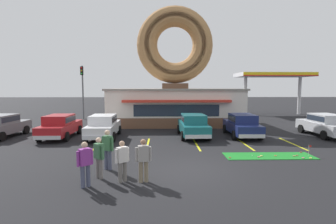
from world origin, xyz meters
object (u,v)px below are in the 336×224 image
at_px(pedestrian_leather_jacket_man, 122,160).
at_px(pedestrian_hooded_kid, 85,162).
at_px(traffic_light_pole, 83,85).
at_px(pedestrian_blue_sweater_man, 99,156).
at_px(car_navy, 242,124).
at_px(trash_bin, 243,123).
at_px(golf_ball, 252,155).
at_px(pedestrian_beanie_man, 108,148).
at_px(car_teal, 193,125).
at_px(car_grey, 2,125).
at_px(putting_flag_pin, 310,148).
at_px(pedestrian_clipboard_woman, 143,159).
at_px(car_white, 103,125).
at_px(car_silver, 325,124).
at_px(car_red, 60,125).

bearing_deg(pedestrian_leather_jacket_man, pedestrian_hooded_kid, -158.30).
bearing_deg(traffic_light_pole, pedestrian_blue_sweater_man, -71.80).
relative_size(car_navy, pedestrian_leather_jacket_man, 2.95).
height_order(trash_bin, traffic_light_pole, traffic_light_pole).
distance_m(golf_ball, pedestrian_blue_sweater_man, 7.68).
height_order(car_navy, pedestrian_beanie_man, pedestrian_beanie_man).
bearing_deg(car_teal, car_grey, 179.87).
bearing_deg(putting_flag_pin, golf_ball, 178.64).
bearing_deg(pedestrian_clipboard_woman, pedestrian_blue_sweater_man, 165.69).
bearing_deg(pedestrian_blue_sweater_man, putting_flag_pin, 16.61).
relative_size(car_teal, pedestrian_beanie_man, 2.69).
xyz_separation_m(car_grey, pedestrian_blue_sweater_man, (8.75, -8.39, 0.01)).
height_order(putting_flag_pin, pedestrian_clipboard_woman, pedestrian_clipboard_woman).
bearing_deg(pedestrian_hooded_kid, car_teal, 62.13).
height_order(car_white, pedestrian_clipboard_woman, pedestrian_clipboard_woman).
distance_m(golf_ball, traffic_light_pole, 20.90).
distance_m(putting_flag_pin, car_teal, 7.57).
relative_size(car_white, pedestrian_leather_jacket_man, 2.96).
xyz_separation_m(pedestrian_hooded_kid, pedestrian_leather_jacket_man, (1.22, 0.49, -0.05)).
xyz_separation_m(golf_ball, pedestrian_hooded_kid, (-7.28, -3.92, 0.85)).
relative_size(golf_ball, car_teal, 0.01).
distance_m(pedestrian_blue_sweater_man, traffic_light_pole, 20.00).
relative_size(pedestrian_blue_sweater_man, pedestrian_beanie_man, 0.94).
xyz_separation_m(golf_ball, car_silver, (7.05, 5.34, 0.82)).
distance_m(car_grey, pedestrian_beanie_man, 11.49).
relative_size(car_red, pedestrian_blue_sweater_man, 2.85).
bearing_deg(pedestrian_hooded_kid, car_navy, 48.03).
height_order(car_teal, pedestrian_hooded_kid, pedestrian_hooded_kid).
height_order(car_teal, trash_bin, car_teal).
bearing_deg(putting_flag_pin, pedestrian_leather_jacket_man, -159.38).
distance_m(putting_flag_pin, car_grey, 19.43).
xyz_separation_m(car_silver, pedestrian_hooded_kid, (-14.33, -9.27, 0.03)).
relative_size(car_grey, pedestrian_leather_jacket_man, 3.00).
relative_size(car_white, pedestrian_beanie_man, 2.68).
xyz_separation_m(car_grey, car_red, (4.10, -0.17, 0.00)).
height_order(car_navy, car_white, same).
bearing_deg(car_white, car_grey, 177.71).
xyz_separation_m(putting_flag_pin, car_navy, (-1.77, 5.49, 0.43)).
relative_size(car_grey, trash_bin, 4.77).
height_order(car_silver, trash_bin, car_silver).
xyz_separation_m(car_silver, traffic_light_pole, (-20.24, 10.45, 2.84)).
bearing_deg(pedestrian_leather_jacket_man, car_white, 106.83).
xyz_separation_m(pedestrian_hooded_kid, trash_bin, (9.51, 12.77, -0.40)).
distance_m(pedestrian_leather_jacket_man, pedestrian_clipboard_woman, 0.79).
bearing_deg(pedestrian_leather_jacket_man, pedestrian_beanie_man, 119.45).
relative_size(golf_ball, car_red, 0.01).
bearing_deg(trash_bin, car_navy, -107.92).
relative_size(car_navy, car_red, 1.00).
distance_m(putting_flag_pin, car_navy, 5.78).
bearing_deg(golf_ball, pedestrian_hooded_kid, -151.69).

